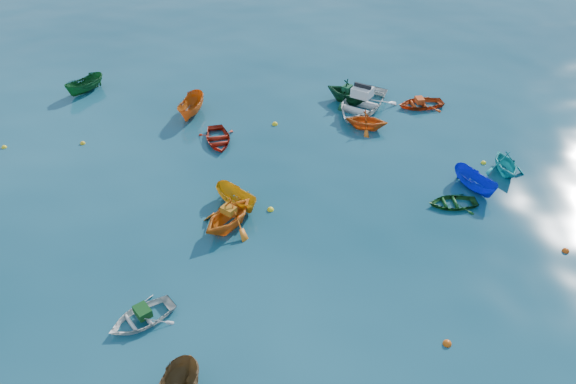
# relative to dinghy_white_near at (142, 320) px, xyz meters

# --- Properties ---
(ground) EXTENTS (160.00, 160.00, 0.00)m
(ground) POSITION_rel_dinghy_white_near_xyz_m (4.68, 3.67, 0.00)
(ground) COLOR #093343
(ground) RESTS_ON ground
(dinghy_white_near) EXTENTS (3.29, 3.30, 0.56)m
(dinghy_white_near) POSITION_rel_dinghy_white_near_xyz_m (0.00, 0.00, 0.00)
(dinghy_white_near) COLOR silver
(dinghy_white_near) RESTS_ON ground
(dinghy_orange_w) EXTENTS (3.85, 4.02, 1.64)m
(dinghy_orange_w) POSITION_rel_dinghy_white_near_xyz_m (2.18, 6.09, 0.00)
(dinghy_orange_w) COLOR orange
(dinghy_orange_w) RESTS_ON ground
(sampan_yellow_mid) EXTENTS (2.84, 2.55, 1.08)m
(sampan_yellow_mid) POSITION_rel_dinghy_white_near_xyz_m (2.24, 7.73, 0.00)
(sampan_yellow_mid) COLOR #C58911
(sampan_yellow_mid) RESTS_ON ground
(dinghy_green_e) EXTENTS (2.73, 2.19, 0.51)m
(dinghy_green_e) POSITION_rel_dinghy_white_near_xyz_m (12.92, 9.22, 0.00)
(dinghy_green_e) COLOR #104415
(dinghy_green_e) RESTS_ON ground
(dinghy_cyan_se) EXTENTS (2.54, 2.81, 1.29)m
(dinghy_cyan_se) POSITION_rel_dinghy_white_near_xyz_m (16.01, 12.60, 0.00)
(dinghy_cyan_se) COLOR #1BAAAB
(dinghy_cyan_se) RESTS_ON ground
(sampan_orange_n) EXTENTS (1.37, 3.30, 1.25)m
(sampan_orange_n) POSITION_rel_dinghy_white_near_xyz_m (-2.51, 16.56, 0.00)
(sampan_orange_n) COLOR #C15712
(sampan_orange_n) RESTS_ON ground
(dinghy_green_n) EXTENTS (4.05, 3.86, 1.66)m
(dinghy_green_n) POSITION_rel_dinghy_white_near_xyz_m (7.20, 19.59, 0.00)
(dinghy_green_n) COLOR #0F4221
(dinghy_green_n) RESTS_ON ground
(dinghy_red_ne) EXTENTS (3.48, 2.93, 0.62)m
(dinghy_red_ne) POSITION_rel_dinghy_white_near_xyz_m (11.90, 19.61, 0.00)
(dinghy_red_ne) COLOR #C33D10
(dinghy_red_ne) RESTS_ON ground
(sampan_blue_far) EXTENTS (2.54, 2.90, 1.09)m
(sampan_blue_far) POSITION_rel_dinghy_white_near_xyz_m (14.15, 10.74, 0.00)
(sampan_blue_far) COLOR #0F20BF
(sampan_blue_far) RESTS_ON ground
(dinghy_red_far) EXTENTS (3.05, 3.53, 0.62)m
(dinghy_red_far) POSITION_rel_dinghy_white_near_xyz_m (-0.13, 13.58, 0.00)
(dinghy_red_far) COLOR #9F1D0D
(dinghy_red_far) RESTS_ON ground
(dinghy_orange_far) EXTENTS (2.71, 2.39, 1.32)m
(dinghy_orange_far) POSITION_rel_dinghy_white_near_xyz_m (8.47, 16.26, 0.00)
(dinghy_orange_far) COLOR #DA5D14
(dinghy_orange_far) RESTS_ON ground
(sampan_green_far) EXTENTS (2.37, 3.16, 1.15)m
(sampan_green_far) POSITION_rel_dinghy_white_near_xyz_m (-10.50, 18.69, 0.00)
(sampan_green_far) COLOR #125021
(sampan_green_far) RESTS_ON ground
(motorboat_white) EXTENTS (5.33, 6.08, 1.65)m
(motorboat_white) POSITION_rel_dinghy_white_near_xyz_m (8.08, 18.75, 0.00)
(motorboat_white) COLOR silver
(motorboat_white) RESTS_ON ground
(tarp_green_a) EXTENTS (0.88, 0.88, 0.34)m
(tarp_green_a) POSITION_rel_dinghy_white_near_xyz_m (0.07, 0.07, 0.45)
(tarp_green_a) COLOR #104215
(tarp_green_a) RESTS_ON dinghy_white_near
(tarp_orange_a) EXTENTS (0.81, 0.75, 0.32)m
(tarp_orange_a) POSITION_rel_dinghy_white_near_xyz_m (2.21, 6.14, 0.98)
(tarp_orange_a) COLOR #BC6A13
(tarp_orange_a) RESTS_ON dinghy_orange_w
(tarp_green_b) EXTENTS (0.74, 0.81, 0.32)m
(tarp_green_b) POSITION_rel_dinghy_white_near_xyz_m (7.11, 19.63, 0.99)
(tarp_green_b) COLOR #124827
(tarp_green_b) RESTS_ON dinghy_green_n
(tarp_orange_b) EXTENTS (0.67, 0.77, 0.31)m
(tarp_orange_b) POSITION_rel_dinghy_white_near_xyz_m (11.80, 19.58, 0.47)
(tarp_orange_b) COLOR #D34415
(tarp_orange_b) RESTS_ON dinghy_red_ne
(buoy_ye_a) EXTENTS (0.34, 0.34, 0.34)m
(buoy_ye_a) POSITION_rel_dinghy_white_near_xyz_m (3.94, 7.60, 0.00)
(buoy_ye_a) COLOR yellow
(buoy_ye_a) RESTS_ON ground
(buoy_or_b) EXTENTS (0.34, 0.34, 0.34)m
(buoy_or_b) POSITION_rel_dinghy_white_near_xyz_m (11.87, 0.43, 0.00)
(buoy_or_b) COLOR #D8520B
(buoy_or_b) RESTS_ON ground
(buoy_ye_b) EXTENTS (0.30, 0.30, 0.30)m
(buoy_ye_b) POSITION_rel_dinghy_white_near_xyz_m (-12.27, 11.30, 0.00)
(buoy_ye_b) COLOR yellow
(buoy_ye_b) RESTS_ON ground
(buoy_or_c) EXTENTS (0.29, 0.29, 0.29)m
(buoy_or_c) POSITION_rel_dinghy_white_near_xyz_m (2.30, 8.29, 0.00)
(buoy_or_c) COLOR #F85A0D
(buoy_or_c) RESTS_ON ground
(buoy_ye_c) EXTENTS (0.36, 0.36, 0.36)m
(buoy_ye_c) POSITION_rel_dinghy_white_near_xyz_m (2.88, 16.02, 0.00)
(buoy_ye_c) COLOR yellow
(buoy_ye_c) RESTS_ON ground
(buoy_or_d) EXTENTS (0.32, 0.32, 0.32)m
(buoy_or_d) POSITION_rel_dinghy_white_near_xyz_m (17.68, 6.41, 0.00)
(buoy_or_d) COLOR #D3470B
(buoy_or_d) RESTS_ON ground
(buoy_ye_d) EXTENTS (0.31, 0.31, 0.31)m
(buoy_ye_d) POSITION_rel_dinghy_white_near_xyz_m (-7.94, 12.31, 0.00)
(buoy_ye_d) COLOR gold
(buoy_ye_d) RESTS_ON ground
(buoy_or_e) EXTENTS (0.29, 0.29, 0.29)m
(buoy_or_e) POSITION_rel_dinghy_white_near_xyz_m (14.36, 11.93, 0.00)
(buoy_or_e) COLOR orange
(buoy_or_e) RESTS_ON ground
(buoy_ye_e) EXTENTS (0.29, 0.29, 0.29)m
(buoy_ye_e) POSITION_rel_dinghy_white_near_xyz_m (15.03, 13.31, 0.00)
(buoy_ye_e) COLOR yellow
(buoy_ye_e) RESTS_ON ground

